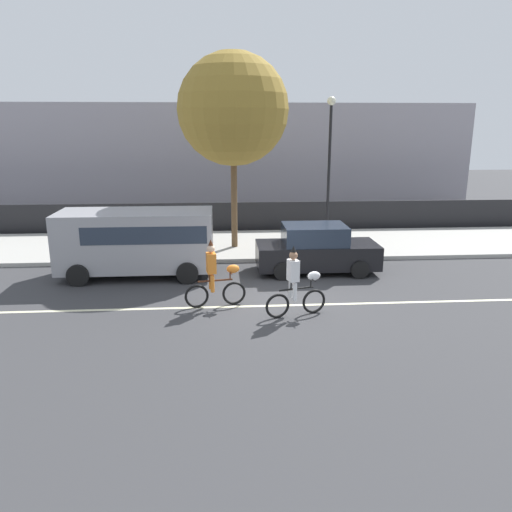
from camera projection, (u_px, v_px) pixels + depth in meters
The scene contains 11 objects.
ground_plane at pixel (276, 300), 14.45m from camera, with size 80.00×80.00×0.00m, color #38383A.
road_centre_line at pixel (277, 306), 13.97m from camera, with size 36.00×0.14×0.01m, color beige.
sidewalk_curb at pixel (259, 245), 20.70m from camera, with size 60.00×5.00×0.15m, color #ADAAA3.
fence_line at pixel (254, 217), 23.33m from camera, with size 40.00×0.08×1.40m, color black.
building_backdrop at pixel (221, 156), 30.92m from camera, with size 28.00×8.00×6.02m, color #99939E.
parade_cyclist_orange at pixel (216, 277), 13.73m from camera, with size 1.71×0.53×1.92m.
parade_cyclist_zebra at pixel (297, 285), 13.05m from camera, with size 1.68×0.62×1.92m.
parked_van_grey at pixel (139, 238), 16.44m from camera, with size 5.00×2.22×2.18m.
parked_car_black at pixel (316, 250), 16.98m from camera, with size 4.10×1.92×1.64m.
street_lamp_post at pixel (330, 147), 20.75m from camera, with size 0.36×0.36×5.86m.
street_tree_near_lamp at pixel (233, 109), 18.71m from camera, with size 4.22×4.22×7.42m.
Camera 1 is at (-1.52, -13.56, 4.94)m, focal length 35.00 mm.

